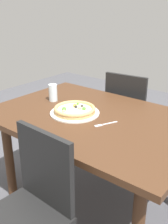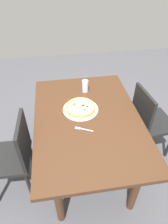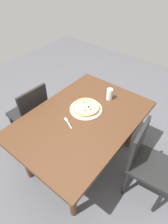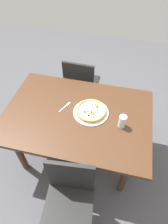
# 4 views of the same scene
# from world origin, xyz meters

# --- Properties ---
(ground_plane) EXTENTS (6.00, 6.00, 0.00)m
(ground_plane) POSITION_xyz_m (0.00, 0.00, 0.00)
(ground_plane) COLOR #4C4C51
(dining_table) EXTENTS (1.43, 0.99, 0.73)m
(dining_table) POSITION_xyz_m (0.00, 0.00, 0.64)
(dining_table) COLOR #472B19
(dining_table) RESTS_ON ground
(chair_near) EXTENTS (0.44, 0.44, 0.88)m
(chair_near) POSITION_xyz_m (0.11, -0.71, 0.49)
(chair_near) COLOR black
(chair_near) RESTS_ON ground
(chair_far) EXTENTS (0.41, 0.41, 0.88)m
(chair_far) POSITION_xyz_m (-0.14, 0.71, 0.49)
(chair_far) COLOR black
(chair_far) RESTS_ON ground
(plate) EXTENTS (0.35, 0.35, 0.01)m
(plate) POSITION_xyz_m (0.13, 0.05, 0.74)
(plate) COLOR silver
(plate) RESTS_ON dining_table
(pizza) EXTENTS (0.29, 0.29, 0.05)m
(pizza) POSITION_xyz_m (0.13, 0.05, 0.76)
(pizza) COLOR tan
(pizza) RESTS_ON plate
(fork) EXTENTS (0.08, 0.16, 0.00)m
(fork) POSITION_xyz_m (-0.14, 0.07, 0.73)
(fork) COLOR silver
(fork) RESTS_ON dining_table
(drinking_glass) EXTENTS (0.07, 0.07, 0.13)m
(drinking_glass) POSITION_xyz_m (0.43, -0.05, 0.80)
(drinking_glass) COLOR silver
(drinking_glass) RESTS_ON dining_table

